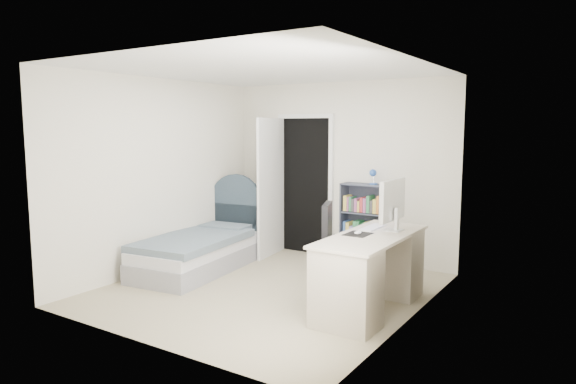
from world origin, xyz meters
The scene contains 8 objects.
room_shell centered at (0.00, 0.00, 1.25)m, with size 3.50×3.70×2.60m.
door centered at (-0.78, 1.51, 1.03)m, with size 0.92×0.82×2.06m.
bed centered at (-1.24, 0.26, 0.27)m, with size 1.13×2.03×1.19m.
nightstand centered at (-1.38, 1.62, 0.35)m, with size 0.35×0.35×0.53m.
floor_lamp centered at (-1.12, 1.39, 0.61)m, with size 0.21×0.21×1.48m.
bookcase centered at (0.45, 1.67, 0.51)m, with size 0.62×0.27×1.31m.
desk centered at (1.27, 0.05, 0.43)m, with size 0.65×1.62×1.33m.
office_chair centered at (0.78, 0.26, 0.57)m, with size 0.60×0.60×1.04m.
Camera 1 is at (3.31, -4.71, 1.87)m, focal length 32.00 mm.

